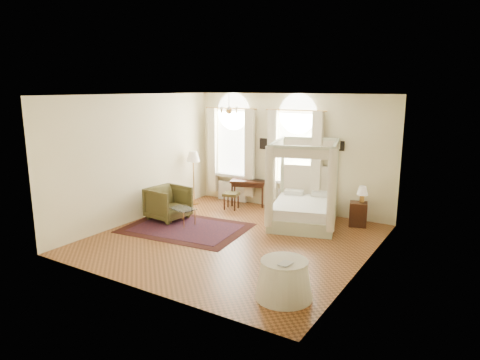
# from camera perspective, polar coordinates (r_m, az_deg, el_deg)

# --- Properties ---
(ground) EXTENTS (6.00, 6.00, 0.00)m
(ground) POSITION_cam_1_polar(r_m,az_deg,el_deg) (10.06, -0.85, -7.86)
(ground) COLOR brown
(ground) RESTS_ON ground
(room_walls) EXTENTS (6.00, 6.00, 6.00)m
(room_walls) POSITION_cam_1_polar(r_m,az_deg,el_deg) (9.57, -0.89, 3.34)
(room_walls) COLOR #FFF1C2
(room_walls) RESTS_ON ground
(window_left) EXTENTS (1.62, 0.27, 3.29)m
(window_left) POSITION_cam_1_polar(r_m,az_deg,el_deg) (13.04, -1.09, 3.55)
(window_left) COLOR white
(window_left) RESTS_ON room_walls
(window_right) EXTENTS (1.62, 0.27, 3.29)m
(window_right) POSITION_cam_1_polar(r_m,az_deg,el_deg) (12.05, 7.34, 2.72)
(window_right) COLOR white
(window_right) RESTS_ON room_walls
(chandelier) EXTENTS (0.51, 0.45, 0.50)m
(chandelier) POSITION_cam_1_polar(r_m,az_deg,el_deg) (10.96, -1.48, 9.35)
(chandelier) COLOR #B17F3B
(chandelier) RESTS_ON room_walls
(wall_pictures) EXTENTS (2.54, 0.03, 0.39)m
(wall_pictures) POSITION_cam_1_polar(r_m,az_deg,el_deg) (12.12, 7.09, 4.71)
(wall_pictures) COLOR black
(wall_pictures) RESTS_ON room_walls
(canopy_bed) EXTENTS (2.10, 2.35, 2.16)m
(canopy_bed) POSITION_cam_1_polar(r_m,az_deg,el_deg) (11.07, 8.51, -3.46)
(canopy_bed) COLOR beige
(canopy_bed) RESTS_ON ground
(nightstand) EXTENTS (0.52, 0.49, 0.61)m
(nightstand) POSITION_cam_1_polar(r_m,az_deg,el_deg) (11.31, 15.47, -4.40)
(nightstand) COLOR #3A1B0F
(nightstand) RESTS_ON ground
(nightstand_lamp) EXTENTS (0.28, 0.28, 0.41)m
(nightstand_lamp) POSITION_cam_1_polar(r_m,az_deg,el_deg) (11.22, 16.01, -1.49)
(nightstand_lamp) COLOR #B17F3B
(nightstand_lamp) RESTS_ON nightstand
(writing_desk) EXTENTS (1.15, 0.87, 0.77)m
(writing_desk) POSITION_cam_1_polar(r_m,az_deg,el_deg) (12.70, 1.12, -0.50)
(writing_desk) COLOR #3A1B0F
(writing_desk) RESTS_ON ground
(laptop) EXTENTS (0.39, 0.30, 0.03)m
(laptop) POSITION_cam_1_polar(r_m,az_deg,el_deg) (12.65, 2.22, 0.02)
(laptop) COLOR black
(laptop) RESTS_ON writing_desk
(stool) EXTENTS (0.51, 0.51, 0.48)m
(stool) POSITION_cam_1_polar(r_m,az_deg,el_deg) (12.36, -1.17, -2.07)
(stool) COLOR #47411E
(stool) RESTS_ON ground
(armchair) EXTENTS (1.06, 1.03, 0.89)m
(armchair) POSITION_cam_1_polar(r_m,az_deg,el_deg) (11.55, -9.52, -3.06)
(armchair) COLOR #4A4320
(armchair) RESTS_ON ground
(coffee_table) EXTENTS (0.71, 0.58, 0.43)m
(coffee_table) POSITION_cam_1_polar(r_m,az_deg,el_deg) (11.09, -7.65, -3.95)
(coffee_table) COLOR white
(coffee_table) RESTS_ON ground
(floor_lamp) EXTENTS (0.41, 0.41, 1.60)m
(floor_lamp) POSITION_cam_1_polar(r_m,az_deg,el_deg) (12.81, -6.26, 2.78)
(floor_lamp) COLOR #B17F3B
(floor_lamp) RESTS_ON ground
(oriental_rug) EXTENTS (3.19, 2.46, 0.01)m
(oriental_rug) POSITION_cam_1_polar(r_m,az_deg,el_deg) (10.88, -7.21, -6.37)
(oriental_rug) COLOR #38140D
(oriental_rug) RESTS_ON ground
(side_table) EXTENTS (0.97, 0.97, 0.66)m
(side_table) POSITION_cam_1_polar(r_m,az_deg,el_deg) (7.36, 5.89, -13.03)
(side_table) COLOR beige
(side_table) RESTS_ON ground
(book) EXTENTS (0.20, 0.26, 0.02)m
(book) POSITION_cam_1_polar(r_m,az_deg,el_deg) (7.11, 5.43, -10.90)
(book) COLOR black
(book) RESTS_ON side_table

